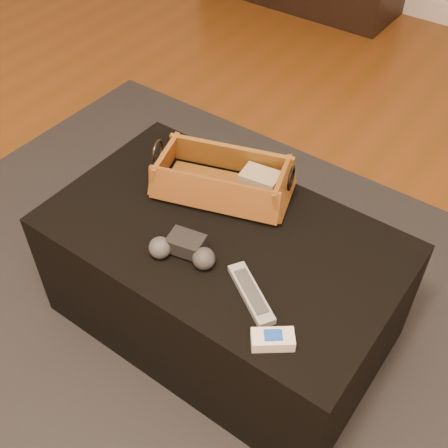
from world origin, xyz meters
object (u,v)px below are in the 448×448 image
Objects in this scene: wicker_basket at (223,180)px; cream_gadget at (273,339)px; ottoman at (223,280)px; tv_remote at (215,187)px; game_controller at (184,249)px; silver_remote at (251,294)px.

cream_gadget is at bearing -41.62° from wicker_basket.
ottoman is 0.29m from tv_remote.
ottoman is 9.09× the size of cream_gadget.
game_controller is (0.07, -0.27, -0.02)m from wicker_basket.
tv_remote is 1.11× the size of silver_remote.
game_controller is 0.22m from silver_remote.
wicker_basket is (-0.10, 0.14, 0.26)m from ottoman.
silver_remote is (0.22, -0.00, -0.02)m from game_controller.
silver_remote is 0.15m from cream_gadget.
wicker_basket is at bearing 138.38° from cream_gadget.
tv_remote reaches higher than silver_remote.
ottoman is at bearing -69.87° from tv_remote.
ottoman is 0.44m from cream_gadget.
game_controller is 0.35m from cream_gadget.
ottoman is at bearing 143.91° from cream_gadget.
game_controller is at bearing -101.81° from ottoman.
tv_remote is (-0.11, 0.12, 0.24)m from ottoman.
silver_remote is 1.75× the size of cream_gadget.
game_controller is (-0.03, -0.14, 0.24)m from ottoman.
tv_remote is at bearing 134.30° from ottoman.
game_controller is (0.08, -0.25, 0.00)m from tv_remote.
tv_remote is 1.10× the size of game_controller.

